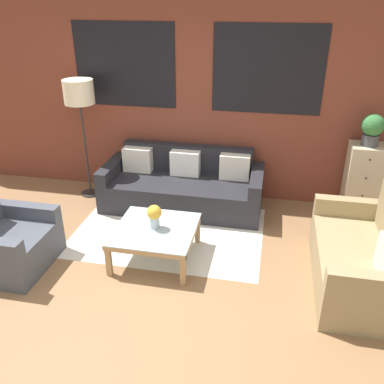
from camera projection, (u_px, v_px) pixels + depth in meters
name	position (u px, v px, depth m)	size (l,w,h in m)	color
ground_plane	(145.00, 297.00, 3.96)	(16.00, 16.00, 0.00)	#8E6642
wall_back_brick	(195.00, 97.00, 5.49)	(8.40, 0.09, 2.80)	brown
rug	(169.00, 231.00, 5.06)	(2.29, 1.62, 0.00)	silver
couch_dark	(183.00, 187.00, 5.57)	(2.14, 0.88, 0.78)	#232328
settee_vintage	(364.00, 260.00, 4.00)	(0.80, 1.51, 0.92)	#99845B
armchair_corner	(7.00, 243.00, 4.33)	(0.80, 0.86, 0.84)	#474C56
coffee_table	(155.00, 233.00, 4.42)	(0.86, 0.86, 0.38)	silver
floor_lamp	(79.00, 96.00, 5.38)	(0.40, 0.40, 1.66)	#2D2D2D
drawer_cabinet	(362.00, 181.00, 5.25)	(0.42, 0.39, 0.97)	#C6B793
potted_plant	(372.00, 128.00, 4.94)	(0.27, 0.27, 0.39)	#47474C
flower_vase	(154.00, 215.00, 4.34)	(0.16, 0.16, 0.27)	#ADBCC6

